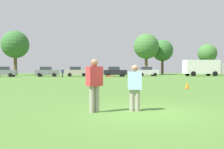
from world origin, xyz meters
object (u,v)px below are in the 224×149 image
object	(u,v)px
player_defender	(135,85)
parked_car_center	(76,72)
parked_car_mid_right	(115,72)
box_truck	(204,67)
frisbee	(110,76)
parked_car_near_right	(147,71)
parked_car_near_left	(4,72)
traffic_cone	(187,85)
bystander_far_jogger	(62,72)
parked_car_mid_left	(47,72)
player_thrower	(94,82)

from	to	relation	value
player_defender	parked_car_center	xyz separation A→B (m)	(-1.39, 40.21, 0.06)
parked_car_mid_right	box_truck	distance (m)	18.21
player_defender	frisbee	distance (m)	0.89
parked_car_near_right	box_truck	size ratio (longest dim) A/B	0.50
parked_car_near_left	parked_car_mid_right	distance (m)	19.80
box_truck	traffic_cone	bearing A→B (deg)	-120.52
parked_car_near_left	bystander_far_jogger	xyz separation A→B (m)	(10.44, -4.71, -0.06)
player_defender	parked_car_near_right	bearing A→B (deg)	72.90
traffic_cone	parked_car_mid_left	distance (m)	33.63
parked_car_center	parked_car_mid_right	xyz separation A→B (m)	(6.89, -2.58, 0.00)
player_defender	box_truck	size ratio (longest dim) A/B	0.18
player_thrower	box_truck	size ratio (longest dim) A/B	0.20
parked_car_mid_left	bystander_far_jogger	size ratio (longest dim) A/B	2.78
frisbee	parked_car_near_left	size ratio (longest dim) A/B	0.06
player_defender	parked_car_mid_left	world-z (taller)	parked_car_mid_left
parked_car_mid_left	parked_car_mid_right	bearing A→B (deg)	-11.42
traffic_cone	parked_car_mid_right	xyz separation A→B (m)	(-0.64, 28.56, 0.69)
box_truck	parked_car_mid_right	bearing A→B (deg)	-176.39
parked_car_mid_right	box_truck	world-z (taller)	box_truck
parked_car_mid_left	parked_car_center	xyz separation A→B (m)	(5.39, 0.10, 0.00)
player_thrower	parked_car_near_right	xyz separation A→B (m)	(13.68, 40.12, -0.05)
player_defender	parked_car_center	size ratio (longest dim) A/B	0.36
player_thrower	parked_car_near_left	distance (m)	41.61
frisbee	parked_car_near_left	xyz separation A→B (m)	(-13.38, 39.58, -0.25)
traffic_cone	parked_car_near_left	xyz separation A→B (m)	(-20.35, 30.44, 0.69)
parked_car_near_left	player_defender	bearing A→B (deg)	-70.21
parked_car_mid_left	frisbee	bearing A→B (deg)	-81.58
parked_car_mid_left	parked_car_mid_right	xyz separation A→B (m)	(12.28, -2.48, 0.00)
parked_car_near_left	parked_car_mid_left	size ratio (longest dim) A/B	1.00
player_thrower	frisbee	world-z (taller)	player_thrower
parked_car_mid_right	parked_car_center	bearing A→B (deg)	159.44
parked_car_mid_left	parked_car_near_left	bearing A→B (deg)	-175.42
player_thrower	parked_car_near_right	distance (m)	42.39
parked_car_near_left	bystander_far_jogger	bearing A→B (deg)	-24.27
parked_car_near_left	parked_car_center	distance (m)	12.84
parked_car_near_left	bystander_far_jogger	size ratio (longest dim) A/B	2.78
parked_car_center	parked_car_mid_right	size ratio (longest dim) A/B	1.00
player_thrower	parked_car_mid_right	world-z (taller)	parked_car_mid_right
parked_car_mid_left	box_truck	xyz separation A→B (m)	(30.43, -1.33, 0.83)
parked_car_mid_right	bystander_far_jogger	xyz separation A→B (m)	(-9.27, -2.82, -0.06)
parked_car_mid_left	parked_car_mid_right	distance (m)	12.53
traffic_cone	parked_car_near_left	world-z (taller)	parked_car_near_left
bystander_far_jogger	box_truck	bearing A→B (deg)	8.23
parked_car_near_left	frisbee	bearing A→B (deg)	-71.32
parked_car_center	parked_car_mid_right	world-z (taller)	same
traffic_cone	bystander_far_jogger	world-z (taller)	bystander_far_jogger
frisbee	parked_car_center	xyz separation A→B (m)	(-0.56, 40.28, -0.25)
box_truck	parked_car_near_right	bearing A→B (deg)	173.55
player_defender	parked_car_near_left	distance (m)	41.99
player_thrower	parked_car_near_right	size ratio (longest dim) A/B	0.41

